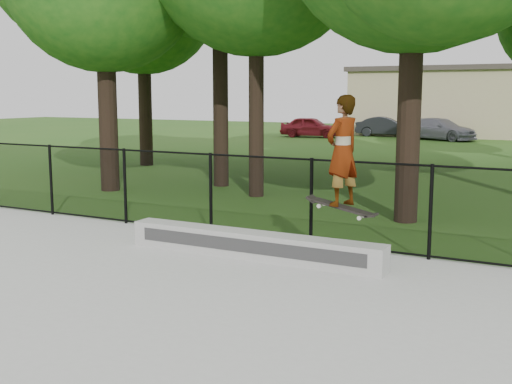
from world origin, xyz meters
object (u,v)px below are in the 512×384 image
(grind_ledge, at_px, (252,245))
(car_a, at_px, (311,127))
(car_b, at_px, (386,127))
(car_c, at_px, (440,129))
(skater_airborne, at_px, (343,153))

(grind_ledge, bearing_deg, car_a, 111.41)
(car_b, height_order, car_c, car_c)
(car_c, bearing_deg, car_b, 88.70)
(car_a, relative_size, car_c, 0.92)
(grind_ledge, bearing_deg, car_b, 102.82)
(skater_airborne, bearing_deg, car_b, 105.49)
(car_b, bearing_deg, car_a, 119.50)
(car_a, bearing_deg, grind_ledge, -165.86)
(car_a, height_order, car_c, car_a)
(car_a, relative_size, skater_airborne, 2.12)
(car_b, relative_size, skater_airborne, 1.95)
(grind_ledge, relative_size, skater_airborne, 2.53)
(grind_ledge, distance_m, car_a, 29.48)
(car_b, relative_size, car_c, 0.85)
(grind_ledge, relative_size, car_b, 1.30)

